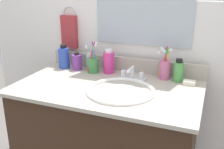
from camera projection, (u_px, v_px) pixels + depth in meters
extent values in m
cube|color=#B2A899|center=(107.00, 88.00, 1.45)|extent=(1.01, 0.60, 0.02)
cube|color=#B2A899|center=(124.00, 64.00, 1.68)|extent=(1.01, 0.02, 0.09)
cube|color=white|center=(127.00, 97.00, 1.82)|extent=(2.11, 0.04, 1.30)
torus|color=silver|center=(70.00, 14.00, 1.76)|extent=(0.10, 0.01, 0.10)
cube|color=#A53338|center=(69.00, 32.00, 1.79)|extent=(0.11, 0.04, 0.22)
torus|color=white|center=(121.00, 91.00, 1.37)|extent=(0.36, 0.36, 0.02)
ellipsoid|color=white|center=(120.00, 99.00, 1.39)|extent=(0.31, 0.31, 0.11)
cylinder|color=#B2B5BA|center=(120.00, 105.00, 1.40)|extent=(0.04, 0.04, 0.01)
cube|color=silver|center=(132.00, 78.00, 1.55)|extent=(0.16, 0.05, 0.01)
cylinder|color=silver|center=(132.00, 72.00, 1.53)|extent=(0.02, 0.02, 0.06)
cylinder|color=silver|center=(131.00, 69.00, 1.49)|extent=(0.02, 0.09, 0.02)
cylinder|color=silver|center=(123.00, 73.00, 1.56)|extent=(0.03, 0.03, 0.04)
cylinder|color=silver|center=(141.00, 76.00, 1.52)|extent=(0.03, 0.03, 0.04)
cylinder|color=#D8338C|center=(109.00, 63.00, 1.64)|extent=(0.07, 0.07, 0.13)
cylinder|color=white|center=(109.00, 51.00, 1.62)|extent=(0.04, 0.04, 0.02)
cylinder|color=#4C9E4C|center=(178.00, 72.00, 1.50)|extent=(0.05, 0.05, 0.11)
cylinder|color=black|center=(179.00, 61.00, 1.48)|extent=(0.04, 0.04, 0.02)
cylinder|color=silver|center=(89.00, 61.00, 1.74)|extent=(0.04, 0.04, 0.09)
cylinder|color=white|center=(89.00, 54.00, 1.72)|extent=(0.02, 0.02, 0.01)
cylinder|color=#2D4CB2|center=(64.00, 58.00, 1.74)|extent=(0.07, 0.07, 0.13)
cylinder|color=black|center=(63.00, 46.00, 1.71)|extent=(0.04, 0.04, 0.02)
cylinder|color=#7A3899|center=(77.00, 62.00, 1.71)|extent=(0.06, 0.06, 0.10)
cylinder|color=black|center=(77.00, 54.00, 1.69)|extent=(0.03, 0.03, 0.02)
cylinder|color=#D16693|center=(165.00, 70.00, 1.54)|extent=(0.06, 0.06, 0.11)
cylinder|color=#D8333F|center=(165.00, 63.00, 1.52)|extent=(0.01, 0.03, 0.17)
cube|color=white|center=(165.00, 51.00, 1.48)|extent=(0.01, 0.02, 0.01)
cylinder|color=#B23FBF|center=(164.00, 62.00, 1.52)|extent=(0.03, 0.05, 0.18)
cube|color=white|center=(163.00, 50.00, 1.48)|extent=(0.01, 0.02, 0.01)
cylinder|color=#26B2B2|center=(166.00, 63.00, 1.54)|extent=(0.02, 0.04, 0.17)
cube|color=white|center=(168.00, 50.00, 1.53)|extent=(0.01, 0.02, 0.01)
cylinder|color=green|center=(164.00, 61.00, 1.54)|extent=(0.05, 0.04, 0.18)
cube|color=white|center=(162.00, 48.00, 1.54)|extent=(0.01, 0.02, 0.01)
cylinder|color=yellow|center=(163.00, 63.00, 1.53)|extent=(0.06, 0.01, 0.16)
cube|color=white|center=(159.00, 53.00, 1.52)|extent=(0.01, 0.02, 0.01)
cylinder|color=orange|center=(167.00, 63.00, 1.52)|extent=(0.04, 0.01, 0.18)
cube|color=white|center=(171.00, 50.00, 1.49)|extent=(0.01, 0.02, 0.01)
cylinder|color=#3F8C47|center=(93.00, 65.00, 1.66)|extent=(0.07, 0.07, 0.09)
cylinder|color=#B23FBF|center=(95.00, 56.00, 1.64)|extent=(0.03, 0.02, 0.19)
cube|color=white|center=(96.00, 43.00, 1.61)|extent=(0.01, 0.02, 0.01)
cylinder|color=#26B2B2|center=(94.00, 57.00, 1.63)|extent=(0.04, 0.02, 0.18)
cube|color=white|center=(96.00, 45.00, 1.60)|extent=(0.01, 0.02, 0.01)
cylinder|color=orange|center=(91.00, 58.00, 1.64)|extent=(0.06, 0.02, 0.16)
cube|color=white|center=(87.00, 48.00, 1.62)|extent=(0.01, 0.02, 0.01)
cylinder|color=#D8333F|center=(91.00, 57.00, 1.63)|extent=(0.04, 0.06, 0.18)
cube|color=white|center=(86.00, 46.00, 1.59)|extent=(0.01, 0.02, 0.02)
cube|color=white|center=(189.00, 83.00, 1.46)|extent=(0.06, 0.04, 0.02)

